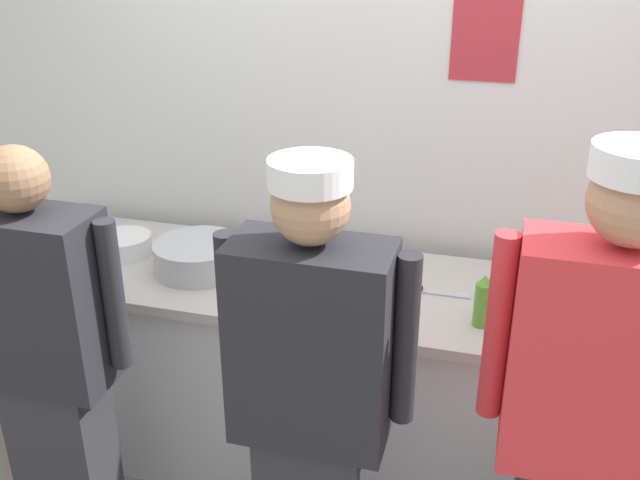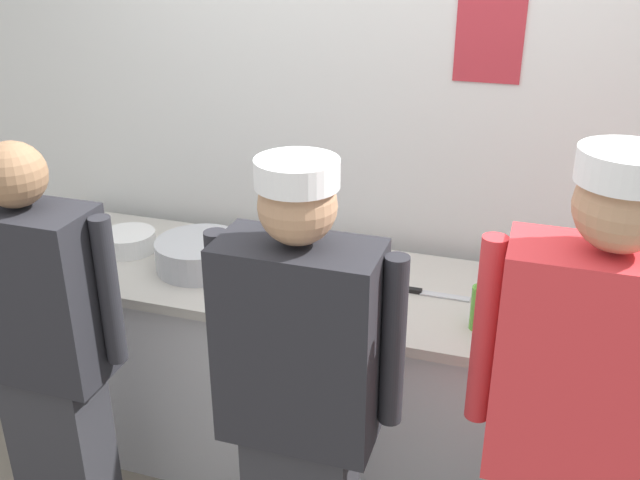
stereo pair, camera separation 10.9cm
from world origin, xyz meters
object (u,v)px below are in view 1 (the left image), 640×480
object	(u,v)px
squeeze_bottle_primary	(483,301)
squeeze_bottle_secondary	(640,285)
ramekin_yellow_sauce	(89,269)
chef_far_right	(591,430)
ramekin_orange_sauce	(589,327)
mixing_bowl_steel	(198,256)
chef_center	(312,405)
plate_stack_front	(526,302)
chefs_knife	(429,291)
sheet_tray	(312,275)
chef_near_left	(48,360)
plate_stack_rear	(124,245)
ramekin_green_sauce	(86,243)
deli_cup	(636,335)

from	to	relation	value
squeeze_bottle_primary	squeeze_bottle_secondary	xyz separation A→B (m)	(0.55, 0.29, -0.01)
squeeze_bottle_secondary	ramekin_yellow_sauce	bearing A→B (deg)	-171.64
chef_far_right	ramekin_orange_sauce	size ratio (longest dim) A/B	16.05
mixing_bowl_steel	ramekin_orange_sauce	world-z (taller)	mixing_bowl_steel
chef_center	plate_stack_front	distance (m)	0.96
squeeze_bottle_primary	chefs_knife	world-z (taller)	squeeze_bottle_primary
squeeze_bottle_primary	chefs_knife	bearing A→B (deg)	137.63
sheet_tray	ramekin_orange_sauce	bearing A→B (deg)	-7.85
chef_near_left	chef_center	xyz separation A→B (m)	(0.95, -0.05, 0.04)
plate_stack_rear	chef_far_right	bearing A→B (deg)	-22.08
mixing_bowl_steel	squeeze_bottle_secondary	xyz separation A→B (m)	(1.69, 0.16, 0.03)
ramekin_yellow_sauce	ramekin_orange_sauce	bearing A→B (deg)	2.03
plate_stack_rear	ramekin_yellow_sauce	size ratio (longest dim) A/B	2.77
plate_stack_front	sheet_tray	xyz separation A→B (m)	(-0.83, 0.04, -0.02)
ramekin_orange_sauce	plate_stack_front	bearing A→B (deg)	153.29
plate_stack_rear	sheet_tray	size ratio (longest dim) A/B	0.47
mixing_bowl_steel	squeeze_bottle_primary	world-z (taller)	squeeze_bottle_primary
chef_far_right	ramekin_green_sauce	world-z (taller)	chef_far_right
plate_stack_front	deli_cup	size ratio (longest dim) A/B	2.37
plate_stack_front	squeeze_bottle_secondary	distance (m)	0.42
plate_stack_front	sheet_tray	world-z (taller)	plate_stack_front
plate_stack_front	mixing_bowl_steel	bearing A→B (deg)	-178.96
chef_center	mixing_bowl_steel	size ratio (longest dim) A/B	4.60
chef_near_left	plate_stack_front	size ratio (longest dim) A/B	7.52
squeeze_bottle_primary	squeeze_bottle_secondary	bearing A→B (deg)	27.71
squeeze_bottle_secondary	chefs_knife	bearing A→B (deg)	-172.90
chef_near_left	ramekin_yellow_sauce	world-z (taller)	chef_near_left
chef_far_right	mixing_bowl_steel	bearing A→B (deg)	154.97
chef_near_left	sheet_tray	bearing A→B (deg)	45.33
plate_stack_rear	ramekin_green_sauce	distance (m)	0.20
ramekin_orange_sauce	chefs_knife	xyz separation A→B (m)	(-0.58, 0.15, -0.02)
sheet_tray	squeeze_bottle_primary	world-z (taller)	squeeze_bottle_primary
ramekin_yellow_sauce	chef_near_left	bearing A→B (deg)	-73.39
squeeze_bottle_primary	ramekin_orange_sauce	world-z (taller)	squeeze_bottle_primary
chef_far_right	plate_stack_front	bearing A→B (deg)	104.48
chef_center	deli_cup	xyz separation A→B (m)	(0.96, 0.59, 0.05)
chef_near_left	mixing_bowl_steel	bearing A→B (deg)	69.04
plate_stack_rear	ramekin_orange_sauce	world-z (taller)	plate_stack_rear
chef_center	squeeze_bottle_primary	bearing A→B (deg)	52.57
chef_far_right	chefs_knife	xyz separation A→B (m)	(-0.55, 0.75, -0.04)
deli_cup	chef_center	bearing A→B (deg)	-148.65
mixing_bowl_steel	ramekin_yellow_sauce	world-z (taller)	mixing_bowl_steel
deli_cup	sheet_tray	bearing A→B (deg)	170.62
mixing_bowl_steel	deli_cup	distance (m)	1.66
sheet_tray	ramekin_yellow_sauce	xyz separation A→B (m)	(-0.88, -0.21, 0.01)
sheet_tray	squeeze_bottle_primary	bearing A→B (deg)	-15.69
ramekin_green_sauce	chefs_knife	world-z (taller)	ramekin_green_sauce
plate_stack_front	sheet_tray	distance (m)	0.83
plate_stack_rear	sheet_tray	distance (m)	0.84
squeeze_bottle_secondary	ramekin_yellow_sauce	size ratio (longest dim) A/B	2.23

